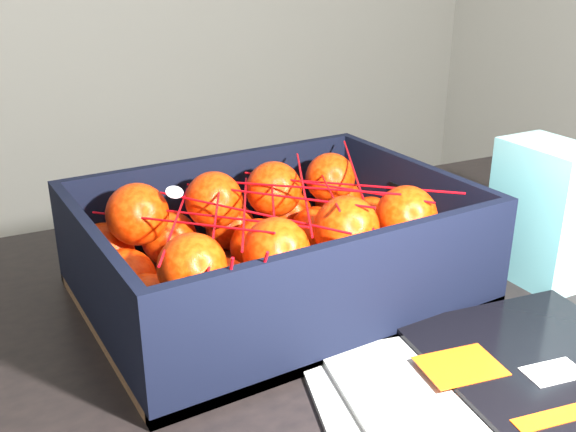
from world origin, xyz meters
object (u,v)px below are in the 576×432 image
magazine_stack (506,413)px  produce_crate (275,262)px  retail_carton (544,213)px  table (342,386)px

magazine_stack → produce_crate: (-0.06, 0.31, 0.03)m
retail_carton → magazine_stack: bearing=-142.0°
table → retail_carton: retail_carton is taller
produce_crate → retail_carton: 0.33m
retail_carton → table: bearing=172.2°
magazine_stack → retail_carton: bearing=35.7°
retail_carton → produce_crate: bearing=159.2°
table → magazine_stack: (0.01, -0.22, 0.11)m
table → retail_carton: 0.32m
table → produce_crate: (-0.04, 0.08, 0.14)m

